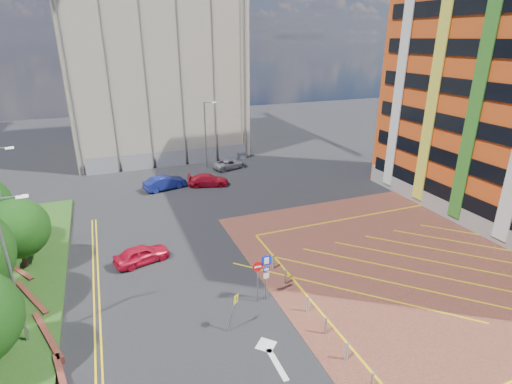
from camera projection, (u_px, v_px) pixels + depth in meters
ground at (265, 311)px, 23.36m from camera, size 140.00×140.00×0.00m
forecourt at (448, 264)px, 28.13m from camera, size 26.00×26.00×0.02m
retaining_wall at (43, 338)px, 21.00m from camera, size 6.06×20.33×0.40m
tree_c at (18, 229)px, 26.27m from camera, size 4.00×4.00×4.90m
lamp_left_near at (11, 267)px, 19.17m from camera, size 1.53×0.16×8.00m
lamp_left_far at (2, 199)px, 27.16m from camera, size 1.53×0.16×8.00m
lamp_back at (206, 132)px, 47.45m from camera, size 1.53×0.16×8.00m
sign_cluster at (263, 273)px, 23.61m from camera, size 1.17×0.12×3.20m
warning_sign at (234, 308)px, 21.33m from camera, size 0.75×0.42×2.25m
bollard_row at (313, 312)px, 22.53m from camera, size 0.14×11.14×0.90m
construction_building at (152, 68)px, 54.05m from camera, size 21.20×19.20×22.00m
construction_fence at (179, 158)px, 49.35m from camera, size 21.60×0.06×2.00m
car_red_left at (142, 254)px, 28.16m from camera, size 4.12×2.49×1.31m
car_blue_back at (165, 183)px, 41.78m from camera, size 4.64×2.50×1.45m
car_red_back at (208, 180)px, 42.80m from camera, size 4.65×2.84×1.26m
car_silver_back at (230, 164)px, 48.39m from camera, size 4.58×3.01×1.17m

